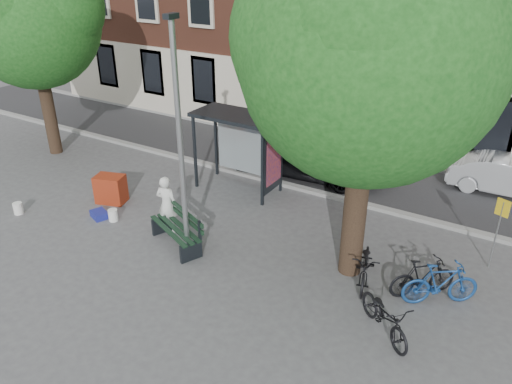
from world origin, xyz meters
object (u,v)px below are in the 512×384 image
object	(u,v)px
bench	(178,230)
car_dark	(309,151)
bike_c	(366,266)
notice_sign	(500,219)
car_silver	(509,176)
lamppost	(181,157)
bike_a	(385,316)
bike_d	(423,277)
painter	(167,204)
bike_b	(441,284)
red_stand	(111,189)
bus_shelter	(249,136)

from	to	relation	value
bench	car_dark	bearing A→B (deg)	105.67
bike_c	notice_sign	bearing A→B (deg)	26.48
car_silver	lamppost	bearing A→B (deg)	137.62
bike_a	bike_c	bearing A→B (deg)	73.62
notice_sign	bike_d	bearing A→B (deg)	-99.40
bench	bike_d	xyz separation A→B (m)	(6.27, 1.27, 0.03)
painter	bench	world-z (taller)	painter
bike_b	bike_d	xyz separation A→B (m)	(-0.42, 0.11, -0.04)
lamppost	bench	world-z (taller)	lamppost
painter	bike_a	distance (m)	6.75
red_stand	bike_a	bearing A→B (deg)	-8.28
car_dark	car_silver	bearing A→B (deg)	-79.84
red_stand	bus_shelter	bearing A→B (deg)	42.14
bike_a	bike_c	size ratio (longest dim) A/B	0.98
bike_c	car_silver	xyz separation A→B (m)	(2.28, 7.09, 0.15)
bike_b	bike_c	world-z (taller)	bike_b
painter	car_silver	world-z (taller)	painter
car_silver	bike_d	bearing A→B (deg)	168.62
bike_a	car_dark	distance (m)	8.50
lamppost	bench	size ratio (longest dim) A/B	2.96
bike_b	car_silver	distance (m)	7.00
bench	car_dark	xyz separation A→B (m)	(0.85, 6.32, 0.32)
lamppost	car_silver	world-z (taller)	lamppost
lamppost	bus_shelter	bearing A→B (deg)	98.43
bike_a	car_silver	bearing A→B (deg)	32.26
bike_b	bench	bearing A→B (deg)	64.74
bike_c	red_stand	xyz separation A→B (m)	(-8.44, -0.15, -0.02)
bike_b	red_stand	size ratio (longest dim) A/B	1.98
red_stand	bike_b	bearing A→B (deg)	1.48
bench	bike_d	bearing A→B (deg)	34.85
lamppost	car_dark	distance (m)	6.82
lamppost	bike_d	distance (m)	6.40
painter	bike_b	world-z (taller)	painter
bus_shelter	bench	xyz separation A→B (m)	(0.13, -3.92, -1.45)
bike_b	red_stand	xyz separation A→B (m)	(-10.16, -0.26, -0.09)
bike_c	notice_sign	distance (m)	3.50
painter	bike_c	bearing A→B (deg)	175.60
notice_sign	bus_shelter	bearing A→B (deg)	-163.36
bus_shelter	lamppost	bearing A→B (deg)	-81.57
bike_c	bike_b	bearing A→B (deg)	-11.85
bike_a	bike_d	world-z (taller)	bike_d
bus_shelter	bike_a	world-z (taller)	bus_shelter
car_silver	notice_sign	xyz separation A→B (m)	(0.23, -4.83, 0.79)
bike_b	bike_d	bearing A→B (deg)	40.33
car_dark	bench	bearing A→B (deg)	166.57
painter	bench	xyz separation A→B (m)	(0.73, -0.45, -0.39)
lamppost	bike_c	bearing A→B (deg)	15.39
bench	car_dark	world-z (taller)	car_dark
notice_sign	red_stand	bearing A→B (deg)	-146.38
bench	car_silver	bearing A→B (deg)	71.71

